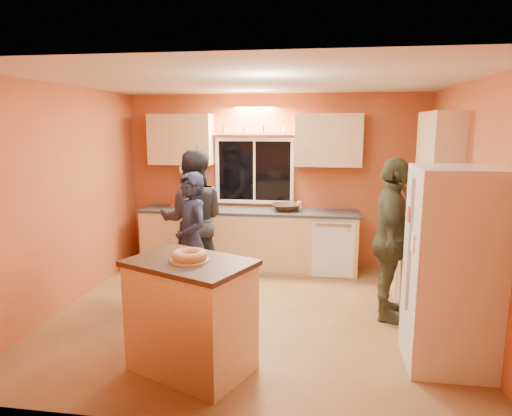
% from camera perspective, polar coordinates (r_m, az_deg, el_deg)
% --- Properties ---
extents(ground, '(4.50, 4.50, 0.00)m').
position_cam_1_polar(ground, '(5.37, -0.24, -13.20)').
color(ground, brown).
rests_on(ground, ground).
extents(room_shell, '(4.54, 4.04, 2.61)m').
position_cam_1_polar(room_shell, '(5.34, 1.70, 4.68)').
color(room_shell, '#B25D2D').
rests_on(room_shell, ground).
extents(back_counter, '(4.23, 0.62, 0.90)m').
position_cam_1_polar(back_counter, '(6.82, 2.06, -4.01)').
color(back_counter, tan).
rests_on(back_counter, ground).
extents(right_counter, '(0.62, 1.84, 0.90)m').
position_cam_1_polar(right_counter, '(5.75, 20.32, -7.45)').
color(right_counter, tan).
rests_on(right_counter, ground).
extents(refrigerator, '(0.72, 0.70, 1.80)m').
position_cam_1_polar(refrigerator, '(4.40, 23.30, -7.02)').
color(refrigerator, silver).
rests_on(refrigerator, ground).
extents(island, '(1.23, 1.06, 1.00)m').
position_cam_1_polar(island, '(4.14, -8.11, -13.08)').
color(island, tan).
rests_on(island, ground).
extents(bundt_pastry, '(0.31, 0.31, 0.09)m').
position_cam_1_polar(bundt_pastry, '(3.96, -8.31, -5.90)').
color(bundt_pastry, tan).
rests_on(bundt_pastry, island).
extents(person_left, '(0.67, 0.70, 1.61)m').
position_cam_1_polar(person_left, '(5.43, -8.07, -4.06)').
color(person_left, black).
rests_on(person_left, ground).
extents(person_center, '(1.01, 0.86, 1.83)m').
position_cam_1_polar(person_center, '(6.05, -7.85, -1.48)').
color(person_center, black).
rests_on(person_center, ground).
extents(person_right, '(0.58, 1.11, 1.81)m').
position_cam_1_polar(person_right, '(5.22, 16.56, -3.86)').
color(person_right, '#373D27').
rests_on(person_right, ground).
extents(mixing_bowl, '(0.46, 0.46, 0.10)m').
position_cam_1_polar(mixing_bowl, '(6.70, 3.72, 0.09)').
color(mixing_bowl, black).
rests_on(mixing_bowl, back_counter).
extents(utensil_crock, '(0.14, 0.14, 0.17)m').
position_cam_1_polar(utensil_crock, '(7.02, -8.00, 0.77)').
color(utensil_crock, beige).
rests_on(utensil_crock, back_counter).
extents(potted_plant, '(0.32, 0.30, 0.30)m').
position_cam_1_polar(potted_plant, '(4.83, 22.06, -3.59)').
color(potted_plant, gray).
rests_on(potted_plant, right_counter).
extents(red_box, '(0.16, 0.12, 0.07)m').
position_cam_1_polar(red_box, '(6.06, 19.03, -1.73)').
color(red_box, '#AC301A').
rests_on(red_box, right_counter).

